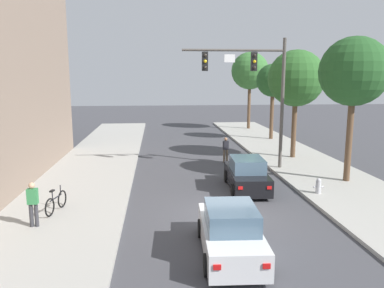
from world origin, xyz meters
name	(u,v)px	position (x,y,z in m)	size (l,w,h in m)	color
ground_plane	(224,213)	(0.00, 0.00, 0.00)	(120.00, 120.00, 0.00)	#424247
sidewalk_left	(60,217)	(-6.50, 0.00, 0.07)	(5.00, 60.00, 0.15)	#A8A59E
sidewalk_right	(376,207)	(6.50, 0.00, 0.07)	(5.00, 60.00, 0.15)	#A8A59E
traffic_signal_mast	(255,80)	(2.96, 7.01, 5.31)	(5.93, 0.38, 7.50)	#514C47
car_lead_black	(247,175)	(1.67, 3.26, 0.72)	(2.02, 4.32, 1.60)	black
car_following_white	(230,232)	(-0.47, -3.60, 0.72)	(1.99, 4.31, 1.60)	silver
pedestrian_sidewalk_left_walker	(33,202)	(-7.14, -1.08, 1.06)	(0.36, 0.22, 1.64)	#333338
pedestrian_crossing_road	(226,149)	(1.73, 9.28, 0.91)	(0.36, 0.22, 1.64)	brown
bicycle_leaning	(56,202)	(-6.74, 0.42, 0.54)	(0.44, 1.74, 0.98)	black
fire_hydrant	(318,186)	(4.72, 1.81, 0.51)	(0.48, 0.24, 0.72)	#B2B2B7
street_tree_nearest	(354,72)	(7.11, 3.80, 5.71)	(3.44, 3.44, 7.31)	brown
street_tree_second	(296,79)	(6.42, 9.84, 5.36)	(3.68, 3.68, 7.08)	brown
street_tree_third	(273,81)	(7.26, 17.53, 5.14)	(2.81, 2.81, 6.45)	brown
street_tree_farthest	(250,71)	(6.93, 24.41, 6.07)	(3.80, 3.80, 7.85)	brown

